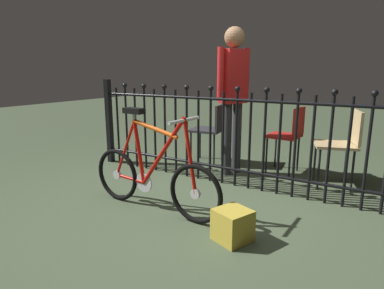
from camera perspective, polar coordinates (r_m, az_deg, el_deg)
The scene contains 8 objects.
ground_plane at distance 3.05m, azimuth 0.02°, elevation -11.35°, with size 20.00×20.00×0.00m, color #404E37.
iron_fence at distance 3.58m, azimuth 6.09°, elevation 1.90°, with size 3.72×0.07×1.13m.
bicycle at distance 2.95m, azimuth -6.86°, elevation -5.47°, with size 1.42×0.40×0.92m.
chair_charcoal at distance 4.44m, azimuth 3.52°, elevation 3.11°, with size 0.47×0.47×0.80m.
chair_red at distance 4.15m, azimuth 16.59°, elevation 2.00°, with size 0.40×0.39×0.82m.
chair_tan at distance 3.84m, azimuth 24.78°, elevation 0.69°, with size 0.52×0.52×0.84m.
person_visitor at distance 3.92m, azimuth 7.18°, elevation 9.73°, with size 0.28×0.45×1.73m.
display_crate at distance 2.53m, azimuth 7.07°, elevation -13.75°, with size 0.24×0.24×0.24m, color #B29933.
Camera 1 is at (1.46, -2.37, 1.24)m, focal length 30.68 mm.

